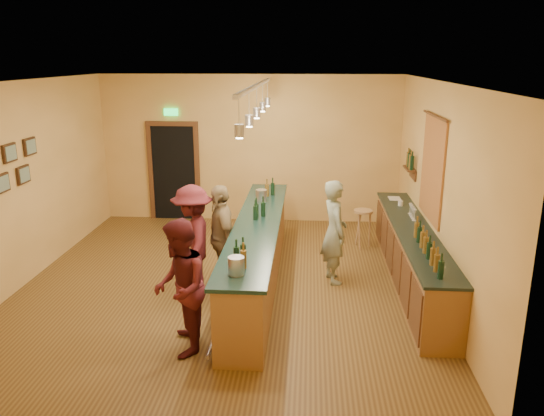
# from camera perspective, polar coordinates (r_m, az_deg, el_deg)

# --- Properties ---
(floor) EXTENTS (7.00, 7.00, 0.00)m
(floor) POSITION_cam_1_polar(r_m,az_deg,el_deg) (8.76, -4.84, -7.98)
(floor) COLOR #563718
(floor) RESTS_ON ground
(ceiling) EXTENTS (6.50, 7.00, 0.02)m
(ceiling) POSITION_cam_1_polar(r_m,az_deg,el_deg) (8.02, -5.38, 13.41)
(ceiling) COLOR silver
(ceiling) RESTS_ON wall_back
(wall_back) EXTENTS (6.50, 0.02, 3.20)m
(wall_back) POSITION_cam_1_polar(r_m,az_deg,el_deg) (11.65, -2.40, 6.32)
(wall_back) COLOR tan
(wall_back) RESTS_ON floor
(wall_front) EXTENTS (6.50, 0.02, 3.20)m
(wall_front) POSITION_cam_1_polar(r_m,az_deg,el_deg) (4.99, -11.42, -7.34)
(wall_front) COLOR tan
(wall_front) RESTS_ON floor
(wall_left) EXTENTS (0.02, 7.00, 3.20)m
(wall_left) POSITION_cam_1_polar(r_m,az_deg,el_deg) (9.33, -25.24, 2.37)
(wall_left) COLOR tan
(wall_left) RESTS_ON floor
(wall_right) EXTENTS (0.02, 7.00, 3.20)m
(wall_right) POSITION_cam_1_polar(r_m,az_deg,el_deg) (8.38, 17.44, 1.77)
(wall_right) COLOR tan
(wall_right) RESTS_ON floor
(doorway) EXTENTS (1.15, 0.09, 2.48)m
(doorway) POSITION_cam_1_polar(r_m,az_deg,el_deg) (12.02, -10.49, 4.07)
(doorway) COLOR black
(doorway) RESTS_ON wall_back
(tapestry) EXTENTS (0.03, 1.40, 1.60)m
(tapestry) POSITION_cam_1_polar(r_m,az_deg,el_deg) (8.70, 16.87, 4.02)
(tapestry) COLOR maroon
(tapestry) RESTS_ON wall_right
(bottle_shelf) EXTENTS (0.17, 0.55, 0.54)m
(bottle_shelf) POSITION_cam_1_polar(r_m,az_deg,el_deg) (10.16, 14.67, 4.77)
(bottle_shelf) COLOR #4E2B17
(bottle_shelf) RESTS_ON wall_right
(back_counter) EXTENTS (0.60, 4.55, 1.27)m
(back_counter) POSITION_cam_1_polar(r_m,az_deg,el_deg) (8.81, 14.80, -4.93)
(back_counter) COLOR brown
(back_counter) RESTS_ON floor
(tasting_bar) EXTENTS (0.73, 5.10, 1.38)m
(tasting_bar) POSITION_cam_1_polar(r_m,az_deg,el_deg) (8.47, -1.55, -4.35)
(tasting_bar) COLOR brown
(tasting_bar) RESTS_ON floor
(pendant_track) EXTENTS (0.11, 4.60, 0.50)m
(pendant_track) POSITION_cam_1_polar(r_m,az_deg,el_deg) (7.97, -1.66, 11.89)
(pendant_track) COLOR silver
(pendant_track) RESTS_ON ceiling
(bartender) EXTENTS (0.55, 0.70, 1.69)m
(bartender) POSITION_cam_1_polar(r_m,az_deg,el_deg) (8.55, 6.72, -2.56)
(bartender) COLOR gray
(bartender) RESTS_ON floor
(customer_a) EXTENTS (0.80, 0.94, 1.70)m
(customer_a) POSITION_cam_1_polar(r_m,az_deg,el_deg) (6.59, -9.87, -8.45)
(customer_a) COLOR #59191E
(customer_a) RESTS_ON floor
(customer_b) EXTENTS (0.77, 1.07, 1.69)m
(customer_b) POSITION_cam_1_polar(r_m,az_deg,el_deg) (8.26, -5.50, -3.21)
(customer_b) COLOR #997A51
(customer_b) RESTS_ON floor
(customer_c) EXTENTS (0.83, 1.20, 1.70)m
(customer_c) POSITION_cam_1_polar(r_m,az_deg,el_deg) (8.21, -8.47, -3.38)
(customer_c) COLOR #59191E
(customer_c) RESTS_ON floor
(bar_stool) EXTENTS (0.36, 0.36, 0.74)m
(bar_stool) POSITION_cam_1_polar(r_m,az_deg,el_deg) (10.25, 9.77, -1.00)
(bar_stool) COLOR #AB874D
(bar_stool) RESTS_ON floor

